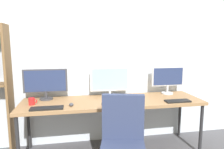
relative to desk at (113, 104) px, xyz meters
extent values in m
cube|color=silver|center=(0.00, 0.42, 0.61)|extent=(4.85, 0.10, 2.60)
cube|color=#936D47|center=(0.00, 0.00, 0.03)|extent=(2.45, 0.68, 0.04)
cylinder|color=#262628|center=(-1.17, -0.29, -0.34)|extent=(0.04, 0.04, 0.70)
cylinder|color=#262628|center=(1.17, -0.29, -0.34)|extent=(0.04, 0.04, 0.70)
cylinder|color=#262628|center=(-1.17, 0.29, -0.34)|extent=(0.04, 0.04, 0.70)
cylinder|color=#262628|center=(1.17, 0.29, -0.34)|extent=(0.04, 0.04, 0.70)
cube|color=brown|center=(-1.37, 0.23, 0.19)|extent=(0.03, 0.28, 1.76)
cube|color=navy|center=(-0.02, -0.67, 0.06)|extent=(0.44, 0.17, 0.48)
cylinder|color=#38383D|center=(-0.90, 0.21, 0.06)|extent=(0.18, 0.18, 0.02)
cylinder|color=#38383D|center=(-0.90, 0.21, 0.11)|extent=(0.03, 0.03, 0.08)
cube|color=#38383D|center=(-0.90, 0.21, 0.31)|extent=(0.59, 0.03, 0.32)
cube|color=navy|center=(-0.90, 0.20, 0.31)|extent=(0.54, 0.01, 0.29)
cylinder|color=silver|center=(0.00, 0.21, 0.06)|extent=(0.18, 0.18, 0.02)
cylinder|color=silver|center=(0.00, 0.21, 0.10)|extent=(0.03, 0.03, 0.07)
cube|color=silver|center=(0.00, 0.21, 0.31)|extent=(0.57, 0.03, 0.34)
cube|color=#8CB2F2|center=(0.00, 0.20, 0.31)|extent=(0.52, 0.01, 0.31)
cylinder|color=silver|center=(0.90, 0.21, 0.06)|extent=(0.18, 0.18, 0.02)
cylinder|color=silver|center=(0.90, 0.21, 0.12)|extent=(0.03, 0.03, 0.11)
cube|color=silver|center=(0.90, 0.21, 0.32)|extent=(0.51, 0.03, 0.29)
cube|color=navy|center=(0.90, 0.20, 0.32)|extent=(0.47, 0.01, 0.26)
cube|color=black|center=(-0.84, -0.23, 0.06)|extent=(0.38, 0.13, 0.02)
cube|color=black|center=(0.00, -0.23, 0.06)|extent=(0.35, 0.13, 0.02)
cube|color=black|center=(0.84, -0.23, 0.06)|extent=(0.34, 0.13, 0.02)
ellipsoid|color=#38383D|center=(-0.56, -0.15, 0.06)|extent=(0.06, 0.10, 0.03)
cylinder|color=red|center=(-1.05, -0.02, 0.09)|extent=(0.08, 0.08, 0.09)
torus|color=red|center=(-1.01, -0.02, 0.09)|extent=(0.06, 0.01, 0.06)
camera|label=1|loc=(-0.51, -2.69, 0.82)|focal=33.03mm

